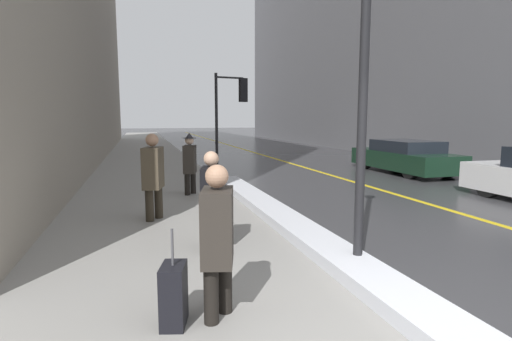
{
  "coord_description": "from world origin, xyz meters",
  "views": [
    {
      "loc": [
        -2.35,
        -2.67,
        1.96
      ],
      "look_at": [
        -0.4,
        4.0,
        1.05
      ],
      "focal_mm": 28.0,
      "sensor_mm": 36.0,
      "label": 1
    }
  ],
  "objects_px": {
    "parked_car_dark_green": "(404,157)",
    "pedestrian_in_fedora": "(190,161)",
    "pedestrian_in_glasses": "(153,173)",
    "traffic_light_near": "(233,101)",
    "pedestrian_with_shoulder_bag": "(212,197)",
    "rolling_suitcase": "(174,295)",
    "lamp_post": "(365,37)",
    "pedestrian_trailing": "(218,235)"
  },
  "relations": [
    {
      "from": "pedestrian_in_fedora",
      "to": "pedestrian_in_glasses",
      "type": "bearing_deg",
      "value": -7.49
    },
    {
      "from": "parked_car_dark_green",
      "to": "pedestrian_in_fedora",
      "type": "bearing_deg",
      "value": 105.21
    },
    {
      "from": "traffic_light_near",
      "to": "pedestrian_in_glasses",
      "type": "height_order",
      "value": "traffic_light_near"
    },
    {
      "from": "pedestrian_with_shoulder_bag",
      "to": "parked_car_dark_green",
      "type": "bearing_deg",
      "value": 143.73
    },
    {
      "from": "pedestrian_trailing",
      "to": "pedestrian_in_fedora",
      "type": "xyz_separation_m",
      "value": [
        0.53,
        6.55,
        0.02
      ]
    },
    {
      "from": "traffic_light_near",
      "to": "pedestrian_with_shoulder_bag",
      "type": "height_order",
      "value": "traffic_light_near"
    },
    {
      "from": "traffic_light_near",
      "to": "pedestrian_with_shoulder_bag",
      "type": "distance_m",
      "value": 9.96
    },
    {
      "from": "traffic_light_near",
      "to": "pedestrian_with_shoulder_bag",
      "type": "bearing_deg",
      "value": -113.35
    },
    {
      "from": "pedestrian_in_glasses",
      "to": "traffic_light_near",
      "type": "bearing_deg",
      "value": 170.68
    },
    {
      "from": "parked_car_dark_green",
      "to": "rolling_suitcase",
      "type": "height_order",
      "value": "parked_car_dark_green"
    },
    {
      "from": "pedestrian_with_shoulder_bag",
      "to": "pedestrian_in_glasses",
      "type": "xyz_separation_m",
      "value": [
        -0.75,
        2.15,
        0.1
      ]
    },
    {
      "from": "pedestrian_with_shoulder_bag",
      "to": "pedestrian_in_glasses",
      "type": "relative_size",
      "value": 0.89
    },
    {
      "from": "parked_car_dark_green",
      "to": "lamp_post",
      "type": "bearing_deg",
      "value": 140.91
    },
    {
      "from": "lamp_post",
      "to": "pedestrian_in_fedora",
      "type": "height_order",
      "value": "lamp_post"
    },
    {
      "from": "pedestrian_in_glasses",
      "to": "rolling_suitcase",
      "type": "relative_size",
      "value": 1.76
    },
    {
      "from": "parked_car_dark_green",
      "to": "rolling_suitcase",
      "type": "bearing_deg",
      "value": 134.67
    },
    {
      "from": "pedestrian_trailing",
      "to": "pedestrian_with_shoulder_bag",
      "type": "height_order",
      "value": "pedestrian_trailing"
    },
    {
      "from": "pedestrian_in_fedora",
      "to": "parked_car_dark_green",
      "type": "height_order",
      "value": "pedestrian_in_fedora"
    },
    {
      "from": "rolling_suitcase",
      "to": "pedestrian_in_fedora",
      "type": "bearing_deg",
      "value": -173.54
    },
    {
      "from": "parked_car_dark_green",
      "to": "pedestrian_in_glasses",
      "type": "bearing_deg",
      "value": 117.24
    },
    {
      "from": "traffic_light_near",
      "to": "pedestrian_trailing",
      "type": "xyz_separation_m",
      "value": [
        -2.82,
        -11.45,
        -1.78
      ]
    },
    {
      "from": "lamp_post",
      "to": "pedestrian_trailing",
      "type": "xyz_separation_m",
      "value": [
        -2.01,
        -0.8,
        -2.09
      ]
    },
    {
      "from": "traffic_light_near",
      "to": "pedestrian_with_shoulder_bag",
      "type": "xyz_separation_m",
      "value": [
        -2.52,
        -9.46,
        -1.8
      ]
    },
    {
      "from": "pedestrian_in_glasses",
      "to": "parked_car_dark_green",
      "type": "xyz_separation_m",
      "value": [
        8.97,
        4.49,
        -0.36
      ]
    },
    {
      "from": "lamp_post",
      "to": "pedestrian_in_glasses",
      "type": "relative_size",
      "value": 2.93
    },
    {
      "from": "pedestrian_with_shoulder_bag",
      "to": "pedestrian_in_fedora",
      "type": "bearing_deg",
      "value": -168.18
    },
    {
      "from": "pedestrian_with_shoulder_bag",
      "to": "rolling_suitcase",
      "type": "height_order",
      "value": "pedestrian_with_shoulder_bag"
    },
    {
      "from": "traffic_light_near",
      "to": "pedestrian_in_fedora",
      "type": "bearing_deg",
      "value": -123.43
    },
    {
      "from": "traffic_light_near",
      "to": "pedestrian_in_fedora",
      "type": "xyz_separation_m",
      "value": [
        -2.29,
        -4.9,
        -1.76
      ]
    },
    {
      "from": "pedestrian_in_fedora",
      "to": "traffic_light_near",
      "type": "bearing_deg",
      "value": 169.8
    },
    {
      "from": "pedestrian_trailing",
      "to": "pedestrian_in_glasses",
      "type": "height_order",
      "value": "pedestrian_in_glasses"
    },
    {
      "from": "lamp_post",
      "to": "pedestrian_trailing",
      "type": "relative_size",
      "value": 3.21
    },
    {
      "from": "traffic_light_near",
      "to": "pedestrian_trailing",
      "type": "relative_size",
      "value": 2.38
    },
    {
      "from": "pedestrian_trailing",
      "to": "pedestrian_in_glasses",
      "type": "bearing_deg",
      "value": -158.86
    },
    {
      "from": "rolling_suitcase",
      "to": "parked_car_dark_green",
      "type": "bearing_deg",
      "value": 148.82
    },
    {
      "from": "pedestrian_trailing",
      "to": "lamp_post",
      "type": "bearing_deg",
      "value": 126.49
    },
    {
      "from": "traffic_light_near",
      "to": "pedestrian_trailing",
      "type": "distance_m",
      "value": 11.92
    },
    {
      "from": "parked_car_dark_green",
      "to": "pedestrian_trailing",
      "type": "bearing_deg",
      "value": 136.02
    },
    {
      "from": "traffic_light_near",
      "to": "pedestrian_in_fedora",
      "type": "distance_m",
      "value": 5.69
    },
    {
      "from": "pedestrian_with_shoulder_bag",
      "to": "parked_car_dark_green",
      "type": "height_order",
      "value": "pedestrian_with_shoulder_bag"
    },
    {
      "from": "traffic_light_near",
      "to": "parked_car_dark_green",
      "type": "bearing_deg",
      "value": -34.86
    },
    {
      "from": "pedestrian_in_fedora",
      "to": "parked_car_dark_green",
      "type": "bearing_deg",
      "value": 119.36
    }
  ]
}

